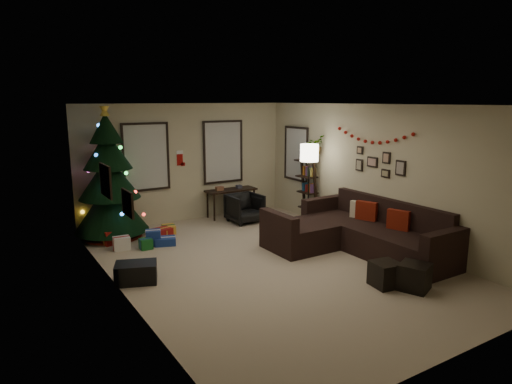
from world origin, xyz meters
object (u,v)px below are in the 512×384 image
(sofa, at_px, (357,234))
(bookshelf, at_px, (308,187))
(desk, at_px, (231,192))
(desk_chair, at_px, (245,208))
(christmas_tree, at_px, (109,182))

(sofa, height_order, bookshelf, bookshelf)
(desk, bearing_deg, desk_chair, -90.09)
(desk, bearing_deg, christmas_tree, -176.43)
(christmas_tree, bearing_deg, desk_chair, -9.19)
(christmas_tree, relative_size, desk_chair, 4.12)
(sofa, relative_size, bookshelf, 1.90)
(christmas_tree, height_order, desk_chair, christmas_tree)
(sofa, bearing_deg, bookshelf, 76.62)
(bookshelf, bearing_deg, sofa, -103.38)
(desk, xyz_separation_m, bookshelf, (1.28, -1.36, 0.22))
(desk, xyz_separation_m, desk_chair, (-0.00, -0.65, -0.25))
(desk, bearing_deg, bookshelf, -46.89)
(desk, distance_m, bookshelf, 1.88)
(sofa, relative_size, desk_chair, 4.71)
(christmas_tree, distance_m, bookshelf, 4.35)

